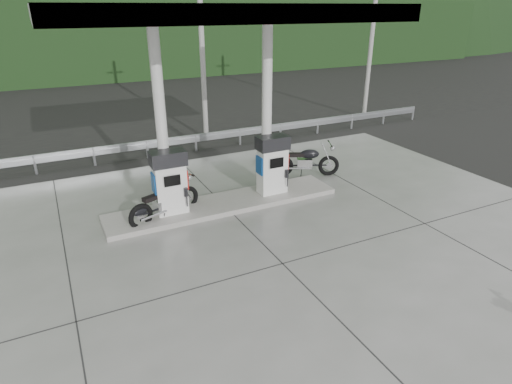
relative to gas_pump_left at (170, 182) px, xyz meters
name	(u,v)px	position (x,y,z in m)	size (l,w,h in m)	color
ground	(263,245)	(1.60, -2.50, -1.07)	(160.00, 160.00, 0.00)	black
forecourt_apron	(263,244)	(1.60, -2.50, -1.06)	(18.00, 14.00, 0.02)	slate
pump_island	(225,204)	(1.60, 0.00, -0.98)	(7.00, 1.40, 0.15)	gray
gas_pump_left	(170,182)	(0.00, 0.00, 0.00)	(0.95, 0.55, 1.80)	white
gas_pump_right	(272,165)	(3.20, 0.00, 0.00)	(0.95, 0.55, 1.80)	white
canopy_column_left	(161,122)	(0.00, 0.40, 1.60)	(0.30, 0.30, 5.00)	white
canopy_column_right	(267,110)	(3.20, 0.40, 1.60)	(0.30, 0.30, 5.00)	white
canopy_roof	(219,12)	(1.60, 0.00, 4.30)	(8.50, 5.00, 0.40)	beige
guardrail	(171,137)	(1.60, 5.50, -0.36)	(26.00, 0.16, 1.42)	#9EA2A6
road	(152,133)	(1.60, 9.00, -1.07)	(60.00, 7.00, 0.01)	black
utility_pole_b	(202,46)	(3.60, 7.00, 2.93)	(0.22, 0.22, 8.00)	#979792
utility_pole_c	(372,39)	(12.60, 7.00, 2.93)	(0.22, 0.22, 8.00)	#979792
tree_band	(92,40)	(1.60, 27.50, 1.93)	(80.00, 6.00, 6.00)	black
forested_hills	(68,49)	(1.60, 57.50, -1.07)	(100.00, 40.00, 140.00)	black
motorcycle_left	(165,202)	(-0.19, -0.02, -0.54)	(2.17, 0.68, 1.03)	black
motorcycle_right	(306,162)	(5.12, 1.06, -0.53)	(2.18, 0.69, 1.03)	black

